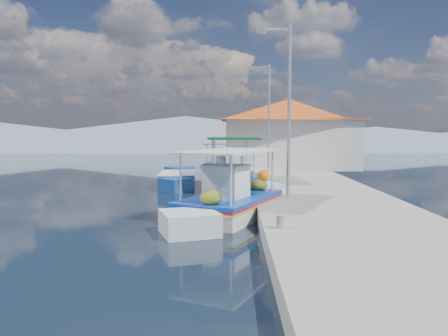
{
  "coord_description": "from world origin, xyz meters",
  "views": [
    {
      "loc": [
        2.68,
        -13.45,
        2.86
      ],
      "look_at": [
        2.26,
        4.82,
        1.3
      ],
      "focal_mm": 35.07,
      "sensor_mm": 36.0,
      "label": 1
    }
  ],
  "objects": [
    {
      "name": "harbor_building",
      "position": [
        6.2,
        15.0,
        2.78
      ],
      "size": [
        10.49,
        10.49,
        4.4
      ],
      "color": "silver",
      "rests_on": "quay"
    },
    {
      "name": "lamp_post_far",
      "position": [
        4.51,
        11.0,
        3.85
      ],
      "size": [
        1.21,
        0.14,
        6.0
      ],
      "color": "#A5A8AD",
      "rests_on": "quay"
    },
    {
      "name": "quay",
      "position": [
        5.9,
        6.0,
        0.25
      ],
      "size": [
        5.0,
        44.0,
        0.5
      ],
      "primitive_type": "cube",
      "color": "gray",
      "rests_on": "ground"
    },
    {
      "name": "caique_blue_hull",
      "position": [
        -0.23,
        9.03,
        0.29
      ],
      "size": [
        2.08,
        5.99,
        1.07
      ],
      "rotation": [
        0.0,
        0.0,
        -0.08
      ],
      "color": "navy",
      "rests_on": "ground"
    },
    {
      "name": "lamp_post_near",
      "position": [
        4.51,
        2.0,
        3.85
      ],
      "size": [
        1.21,
        0.14,
        6.0
      ],
      "color": "#A5A8AD",
      "rests_on": "quay"
    },
    {
      "name": "main_caique",
      "position": [
        2.53,
        0.89,
        0.47
      ],
      "size": [
        4.17,
        6.81,
        2.47
      ],
      "rotation": [
        0.0,
        0.0,
        0.43
      ],
      "color": "silver",
      "rests_on": "ground"
    },
    {
      "name": "caique_far",
      "position": [
        1.75,
        17.17,
        0.41
      ],
      "size": [
        2.45,
        6.24,
        2.21
      ],
      "rotation": [
        0.0,
        0.0,
        0.15
      ],
      "color": "navy",
      "rests_on": "ground"
    },
    {
      "name": "bollards",
      "position": [
        3.8,
        5.25,
        0.65
      ],
      "size": [
        0.2,
        17.2,
        0.3
      ],
      "color": "#A5A8AD",
      "rests_on": "quay"
    },
    {
      "name": "ground",
      "position": [
        0.0,
        0.0,
        0.0
      ],
      "size": [
        160.0,
        160.0,
        0.0
      ],
      "primitive_type": "plane",
      "color": "black",
      "rests_on": "ground"
    },
    {
      "name": "caique_green_canopy",
      "position": [
        2.57,
        7.34,
        0.42
      ],
      "size": [
        2.59,
        7.54,
        2.83
      ],
      "rotation": [
        0.0,
        0.0,
        -0.07
      ],
      "color": "silver",
      "rests_on": "ground"
    },
    {
      "name": "mountain_ridge",
      "position": [
        6.54,
        56.0,
        2.04
      ],
      "size": [
        171.4,
        96.0,
        5.5
      ],
      "color": "slate",
      "rests_on": "ground"
    }
  ]
}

